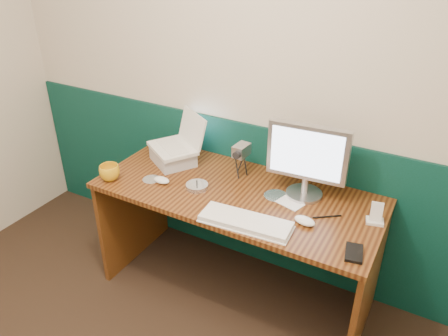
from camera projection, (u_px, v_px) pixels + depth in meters
The scene contains 19 objects.
back_wall at pixel (249, 83), 2.54m from camera, with size 3.50×0.04×2.50m, color beige.
wainscot at pixel (245, 193), 2.89m from camera, with size 3.48×0.02×1.00m, color #073024.
desk at pixel (236, 244), 2.62m from camera, with size 1.60×0.70×0.75m, color #37180A.
laptop_riser at pixel (173, 156), 2.72m from camera, with size 0.26×0.22×0.09m, color silver.
laptop at pixel (171, 131), 2.64m from camera, with size 0.30×0.23×0.25m, color white, non-canonical shape.
monitor at pixel (307, 161), 2.30m from camera, with size 0.43×0.12×0.43m, color #B6B5BB, non-canonical shape.
keyboard at pixel (246, 222), 2.16m from camera, with size 0.46×0.15×0.03m, color white.
mouse_right at pixel (305, 221), 2.16m from camera, with size 0.11×0.07×0.04m, color white.
mouse_left at pixel (162, 180), 2.52m from camera, with size 0.10×0.06×0.03m, color white.
mug at pixel (110, 172), 2.54m from camera, with size 0.12×0.12×0.09m, color gold.
camcorder at pixel (241, 160), 2.55m from camera, with size 0.10×0.14×0.21m, color #AAAAAF, non-canonical shape.
cd_spindle at pixel (197, 186), 2.47m from camera, with size 0.13×0.13×0.03m, color silver.
cd_loose_a at pixel (152, 179), 2.56m from camera, with size 0.11×0.11×0.00m, color #B3B8C3.
cd_loose_b at pixel (276, 196), 2.40m from camera, with size 0.13×0.13×0.00m, color silver.
pen at pixel (327, 217), 2.22m from camera, with size 0.01×0.01×0.15m, color black.
papers at pixel (290, 203), 2.33m from camera, with size 0.14×0.09×0.00m, color white.
dock at pixel (375, 221), 2.18m from camera, with size 0.08×0.06×0.02m, color white.
music_player at pixel (377, 212), 2.15m from camera, with size 0.06×0.01×0.10m, color white.
pda at pixel (354, 253), 1.97m from camera, with size 0.08×0.13×0.02m, color black.
Camera 1 is at (1.07, -0.47, 2.04)m, focal length 35.00 mm.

